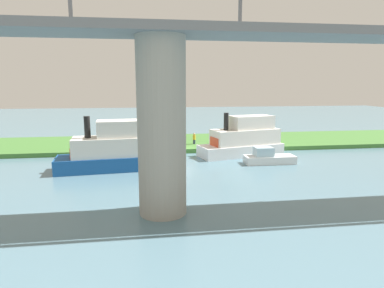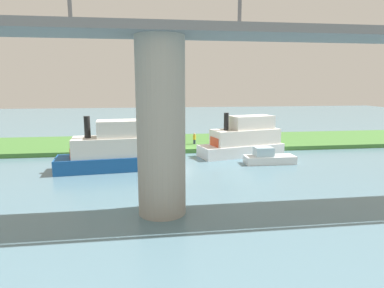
% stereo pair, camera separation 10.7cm
% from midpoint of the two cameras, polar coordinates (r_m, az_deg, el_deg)
% --- Properties ---
extents(ground_plane, '(160.00, 160.00, 0.00)m').
position_cam_midpoint_polar(ground_plane, '(38.48, -1.74, -1.65)').
color(ground_plane, slate).
extents(grassy_bank, '(80.00, 12.00, 0.50)m').
position_cam_midpoint_polar(grassy_bank, '(44.30, -2.59, 0.24)').
color(grassy_bank, '#427533').
rests_on(grassy_bank, ground).
extents(bridge_pylon, '(2.90, 2.90, 10.63)m').
position_cam_midpoint_polar(bridge_pylon, '(19.91, -5.18, 2.75)').
color(bridge_pylon, '#9E998E').
rests_on(bridge_pylon, ground).
extents(bridge_span, '(73.26, 4.30, 3.25)m').
position_cam_midpoint_polar(bridge_span, '(20.03, -5.46, 19.48)').
color(bridge_span, slate).
rests_on(bridge_span, bridge_pylon).
extents(person_on_bank, '(0.37, 0.37, 1.39)m').
position_cam_midpoint_polar(person_on_bank, '(41.74, 0.49, 0.96)').
color(person_on_bank, '#2D334C').
rests_on(person_on_bank, grassy_bank).
extents(mooring_post, '(0.20, 0.20, 1.05)m').
position_cam_midpoint_polar(mooring_post, '(39.80, -6.14, 0.19)').
color(mooring_post, brown).
rests_on(mooring_post, grassy_bank).
extents(skiff_small, '(10.15, 4.22, 5.05)m').
position_cam_midpoint_polar(skiff_small, '(31.94, -13.06, -0.94)').
color(skiff_small, '#195199').
rests_on(skiff_small, ground).
extents(motorboat_red, '(5.10, 1.89, 1.69)m').
position_cam_midpoint_polar(motorboat_red, '(34.45, 13.01, -2.29)').
color(motorboat_red, white).
rests_on(motorboat_red, ground).
extents(houseboat_blue, '(9.99, 5.35, 4.86)m').
position_cam_midpoint_polar(houseboat_blue, '(37.79, 8.92, 0.79)').
color(houseboat_blue, white).
rests_on(houseboat_blue, ground).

